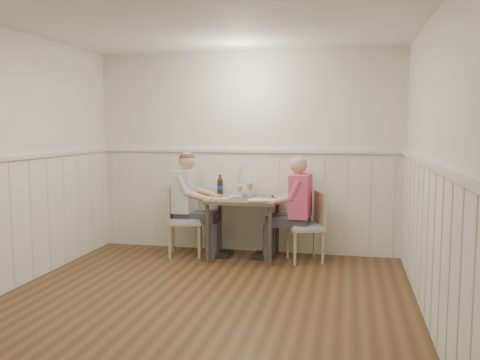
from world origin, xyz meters
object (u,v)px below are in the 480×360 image
at_px(diner_cream, 188,211).
at_px(grass_vase, 238,181).
at_px(dining_table, 243,207).
at_px(chair_right, 309,224).
at_px(man_in_pink, 297,216).
at_px(beer_bottle, 220,186).
at_px(chair_left, 181,217).

relative_size(diner_cream, grass_vase, 3.31).
relative_size(dining_table, chair_right, 1.02).
bearing_deg(man_in_pink, grass_vase, 161.67).
bearing_deg(beer_bottle, grass_vase, 14.28).
relative_size(chair_right, beer_bottle, 3.15).
bearing_deg(diner_cream, beer_bottle, 27.82).
distance_m(man_in_pink, diner_cream, 1.39).
distance_m(dining_table, grass_vase, 0.42).
xyz_separation_m(chair_right, man_in_pink, (-0.15, -0.01, 0.09)).
height_order(diner_cream, beer_bottle, diner_cream).
height_order(dining_table, chair_left, chair_left).
xyz_separation_m(dining_table, beer_bottle, (-0.36, 0.23, 0.22)).
height_order(chair_right, chair_left, chair_left).
distance_m(man_in_pink, grass_vase, 0.92).
bearing_deg(chair_right, beer_bottle, 170.40).
xyz_separation_m(dining_table, chair_left, (-0.80, -0.04, -0.16)).
height_order(dining_table, chair_right, chair_right).
distance_m(chair_right, beer_bottle, 1.25).
xyz_separation_m(dining_table, diner_cream, (-0.72, 0.03, -0.08)).
bearing_deg(chair_right, chair_left, -177.61).
relative_size(man_in_pink, diner_cream, 0.97).
xyz_separation_m(man_in_pink, grass_vase, (-0.79, 0.26, 0.39)).
xyz_separation_m(dining_table, man_in_pink, (0.66, 0.02, -0.10)).
bearing_deg(chair_right, grass_vase, 164.83).
bearing_deg(diner_cream, man_in_pink, -0.41).
relative_size(chair_left, diner_cream, 0.67).
height_order(beer_bottle, grass_vase, grass_vase).
distance_m(chair_left, grass_vase, 0.87).
distance_m(chair_right, chair_left, 1.62).
bearing_deg(grass_vase, man_in_pink, -18.33).
distance_m(chair_right, diner_cream, 1.54).
bearing_deg(beer_bottle, diner_cream, -152.18).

